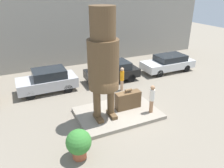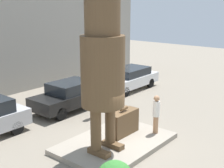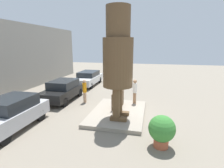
{
  "view_description": "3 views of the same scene",
  "coord_description": "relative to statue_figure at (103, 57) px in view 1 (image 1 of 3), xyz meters",
  "views": [
    {
      "loc": [
        -4.84,
        -9.7,
        6.81
      ],
      "look_at": [
        -0.24,
        0.27,
        1.88
      ],
      "focal_mm": 35.0,
      "sensor_mm": 36.0,
      "label": 1
    },
    {
      "loc": [
        -9.03,
        -7.24,
        5.61
      ],
      "look_at": [
        0.02,
        0.19,
        2.54
      ],
      "focal_mm": 50.0,
      "sensor_mm": 36.0,
      "label": 2
    },
    {
      "loc": [
        -9.84,
        -1.9,
        4.15
      ],
      "look_at": [
        -0.43,
        0.27,
        1.98
      ],
      "focal_mm": 28.0,
      "sensor_mm": 36.0,
      "label": 3
    }
  ],
  "objects": [
    {
      "name": "parked_car_silver",
      "position": [
        -2.15,
        5.01,
        -2.78
      ],
      "size": [
        4.02,
        1.85,
        1.61
      ],
      "rotation": [
        0.0,
        0.0,
        3.14
      ],
      "color": "#B7B7BC",
      "rests_on": "ground_plane"
    },
    {
      "name": "ground_plane",
      "position": [
        0.91,
        0.16,
        -3.62
      ],
      "size": [
        60.0,
        60.0,
        0.0
      ],
      "primitive_type": "plane",
      "color": "gray"
    },
    {
      "name": "worker_hivis",
      "position": [
        2.62,
        2.97,
        -2.68
      ],
      "size": [
        0.29,
        0.29,
        1.72
      ],
      "color": "tan",
      "rests_on": "ground_plane"
    },
    {
      "name": "parked_car_white",
      "position": [
        8.04,
        4.74,
        -2.85
      ],
      "size": [
        4.56,
        1.88,
        1.44
      ],
      "rotation": [
        0.0,
        0.0,
        3.14
      ],
      "color": "silver",
      "rests_on": "ground_plane"
    },
    {
      "name": "planter_pot",
      "position": [
        -2.11,
        -2.26,
        -2.85
      ],
      "size": [
        1.1,
        1.1,
        1.38
      ],
      "color": "#AD5638",
      "rests_on": "ground_plane"
    },
    {
      "name": "tourist",
      "position": [
        2.62,
        -0.67,
        -2.5
      ],
      "size": [
        0.28,
        0.28,
        1.67
      ],
      "color": "#A87A56",
      "rests_on": "pedestal"
    },
    {
      "name": "parked_car_black",
      "position": [
        2.75,
        4.8,
        -2.81
      ],
      "size": [
        4.09,
        1.84,
        1.53
      ],
      "rotation": [
        0.0,
        0.0,
        3.14
      ],
      "color": "black",
      "rests_on": "ground_plane"
    },
    {
      "name": "giant_suitcase",
      "position": [
        1.65,
        0.3,
        -2.9
      ],
      "size": [
        1.5,
        0.52,
        1.23
      ],
      "color": "brown",
      "rests_on": "pedestal"
    },
    {
      "name": "building_backdrop",
      "position": [
        0.91,
        9.98,
        -0.56
      ],
      "size": [
        28.0,
        0.6,
        6.11
      ],
      "color": "gray",
      "rests_on": "ground_plane"
    },
    {
      "name": "statue_figure",
      "position": [
        0.0,
        0.0,
        0.0
      ],
      "size": [
        1.58,
        1.58,
        5.83
      ],
      "color": "brown",
      "rests_on": "pedestal"
    },
    {
      "name": "pedestal",
      "position": [
        0.91,
        0.16,
        -3.52
      ],
      "size": [
        4.61,
        3.14,
        0.21
      ],
      "color": "gray",
      "rests_on": "ground_plane"
    }
  ]
}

